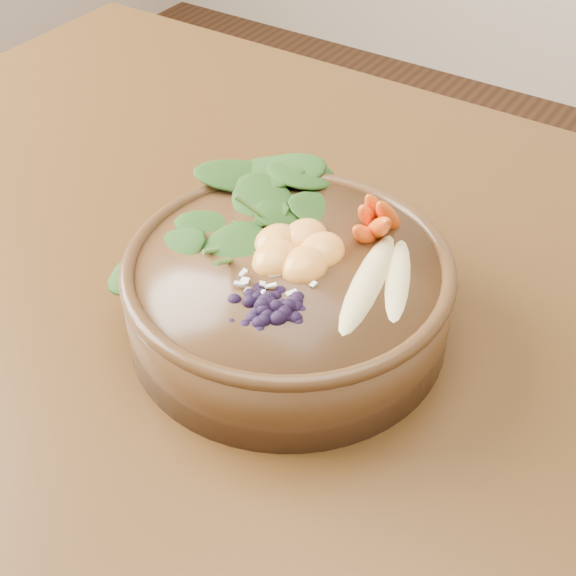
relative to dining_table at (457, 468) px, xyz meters
name	(u,v)px	position (x,y,z in m)	size (l,w,h in m)	color
dining_table	(457,468)	(0.00, 0.00, 0.00)	(1.60, 0.90, 0.75)	#331C0C
stoneware_bowl	(288,297)	(-0.16, -0.02, 0.13)	(0.27, 0.27, 0.07)	#50331B
kale_heap	(263,196)	(-0.22, 0.03, 0.19)	(0.18, 0.16, 0.04)	#254E17
carrot_cluster	(371,188)	(-0.14, 0.07, 0.20)	(0.06, 0.06, 0.07)	#E74F19
banana_halves	(384,268)	(-0.09, 0.01, 0.18)	(0.09, 0.16, 0.03)	#E0CC84
mandarin_cluster	(297,237)	(-0.17, 0.00, 0.18)	(0.08, 0.09, 0.03)	orange
blueberry_pile	(267,289)	(-0.15, -0.07, 0.18)	(0.12, 0.09, 0.04)	black
coconut_flakes	(283,274)	(-0.16, -0.03, 0.17)	(0.09, 0.06, 0.01)	white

